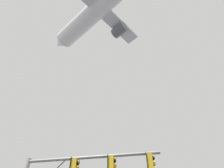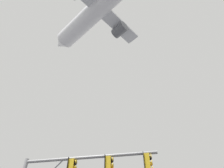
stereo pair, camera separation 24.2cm
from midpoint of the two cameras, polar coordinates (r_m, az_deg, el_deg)
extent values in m
cylinder|color=gray|center=(11.17, -5.05, -18.67)|extent=(6.48, 1.25, 0.15)
cube|color=gold|center=(10.64, 10.24, -20.00)|extent=(0.31, 0.36, 0.90)
cylinder|color=gold|center=(10.84, 9.90, -17.52)|extent=(0.05, 0.05, 0.12)
cube|color=black|center=(10.64, 9.44, -20.09)|extent=(0.10, 0.46, 1.04)
sphere|color=black|center=(10.74, 10.86, -18.58)|extent=(0.20, 0.20, 0.20)
cylinder|color=gold|center=(10.77, 11.18, -18.24)|extent=(0.07, 0.21, 0.21)
sphere|color=orange|center=(10.64, 11.07, -19.95)|extent=(0.20, 0.20, 0.20)
cylinder|color=gold|center=(10.66, 11.39, -19.60)|extent=(0.07, 0.21, 0.21)
cube|color=gold|center=(10.78, 0.02, -20.93)|extent=(0.31, 0.36, 0.90)
cylinder|color=gold|center=(10.98, 0.02, -18.46)|extent=(0.05, 0.05, 0.12)
cube|color=black|center=(10.80, -0.77, -20.98)|extent=(0.10, 0.46, 1.04)
sphere|color=black|center=(10.86, 0.82, -19.56)|extent=(0.20, 0.20, 0.20)
cylinder|color=gold|center=(10.87, 1.17, -19.24)|extent=(0.07, 0.21, 0.21)
sphere|color=orange|center=(10.75, 0.83, -20.93)|extent=(0.20, 0.20, 0.20)
cylinder|color=gold|center=(10.76, 1.19, -20.61)|extent=(0.07, 0.21, 0.21)
cylinder|color=gold|center=(11.40, -9.45, -18.87)|extent=(0.05, 0.05, 0.12)
sphere|color=black|center=(11.26, -8.85, -19.97)|extent=(0.20, 0.20, 0.20)
cylinder|color=gold|center=(11.26, -8.48, -19.68)|extent=(0.07, 0.21, 0.21)
cylinder|color=gold|center=(11.16, -8.63, -21.00)|extent=(0.07, 0.21, 0.21)
cylinder|color=white|center=(47.16, -3.45, 19.11)|extent=(18.92, 18.41, 3.98)
cone|color=white|center=(53.01, -12.87, 10.36)|extent=(4.60, 4.63, 3.79)
cube|color=silver|center=(46.41, -2.93, 19.25)|extent=(16.65, 17.16, 0.45)
cylinder|color=#595B60|center=(47.52, 2.35, 14.04)|extent=(3.71, 3.69, 2.24)
camera|label=1|loc=(0.12, -89.67, -0.31)|focal=34.75mm
camera|label=2|loc=(0.12, 90.33, 0.31)|focal=34.75mm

